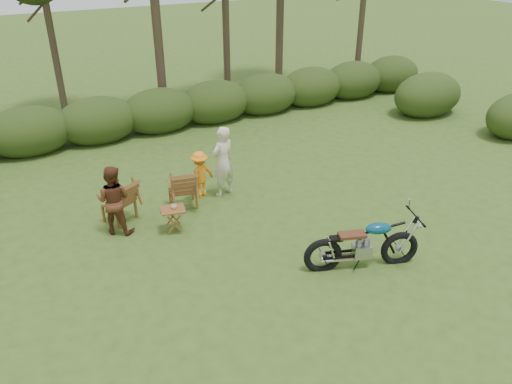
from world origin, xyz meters
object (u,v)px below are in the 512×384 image
adult_b (118,231)px  side_table (174,220)px  motorcycle (360,265)px  cup (174,206)px  lawn_chair_left (121,219)px  lawn_chair_right (184,206)px  adult_a (224,194)px  child (201,196)px

adult_b → side_table: bearing=-171.5°
side_table → adult_b: (-1.10, 0.57, -0.28)m
motorcycle → cup: bearing=151.8°
motorcycle → side_table: motorcycle is taller
lawn_chair_left → lawn_chair_right: bearing=147.5°
motorcycle → adult_a: bearing=124.2°
lawn_chair_right → child: 0.65m
motorcycle → lawn_chair_left: motorcycle is taller
lawn_chair_right → side_table: (-0.58, -0.95, 0.28)m
side_table → child: size_ratio=0.47×
lawn_chair_left → child: 2.08m
cup → lawn_chair_right: bearing=59.8°
cup → child: bearing=47.7°
adult_b → child: adult_b is taller
lawn_chair_right → adult_a: (1.12, 0.10, 0.00)m
side_table → adult_a: adult_a is taller
motorcycle → side_table: size_ratio=3.95×
lawn_chair_left → side_table: size_ratio=1.83×
side_table → adult_a: size_ratio=0.31×
motorcycle → adult_a: size_ratio=1.22×
lawn_chair_right → adult_a: bearing=-164.2°
lawn_chair_right → cup: (-0.55, -0.95, 0.60)m
motorcycle → child: size_ratio=1.84×
side_table → lawn_chair_left: bearing=131.1°
lawn_chair_left → side_table: 1.42m
cup → child: 1.78m
lawn_chair_left → child: (2.07, 0.19, 0.00)m
lawn_chair_left → cup: 1.54m
motorcycle → lawn_chair_right: bearing=138.4°
motorcycle → child: bearing=130.2°
lawn_chair_left → adult_a: adult_a is taller
child → motorcycle: bearing=100.5°
lawn_chair_right → adult_b: 1.73m
motorcycle → cup: 4.09m
lawn_chair_right → cup: cup is taller
lawn_chair_right → adult_a: adult_a is taller
motorcycle → adult_b: bearing=156.7°
motorcycle → child: 4.52m
side_table → adult_b: size_ratio=0.35×
side_table → child: child is taller
lawn_chair_right → child: bearing=-142.2°
lawn_chair_left → child: child is taller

